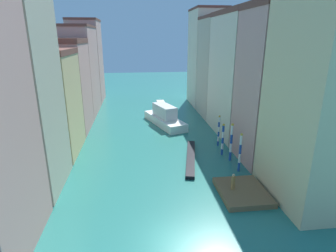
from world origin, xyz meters
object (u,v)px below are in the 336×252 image
object	(u,v)px
person_on_dock	(233,182)
vaporetto_white	(165,117)
waterfront_dock	(242,192)
mooring_pole_2	(223,139)
mooring_pole_1	(231,142)
gondola_black	(191,158)
mooring_pole_0	(240,152)
motorboat_0	(161,107)
mooring_pole_3	(219,130)

from	to	relation	value
person_on_dock	vaporetto_white	bearing A→B (deg)	100.18
waterfront_dock	mooring_pole_2	xyz separation A→B (m)	(0.90, 9.26, 1.85)
mooring_pole_1	gondola_black	xyz separation A→B (m)	(-4.64, 0.87, -2.19)
mooring_pole_0	gondola_black	size ratio (longest dim) A/B	0.43
waterfront_dock	mooring_pole_0	world-z (taller)	mooring_pole_0
person_on_dock	gondola_black	size ratio (longest dim) A/B	0.15
gondola_black	motorboat_0	xyz separation A→B (m)	(-1.36, 24.22, 0.46)
waterfront_dock	gondola_black	world-z (taller)	waterfront_dock
mooring_pole_2	motorboat_0	world-z (taller)	mooring_pole_2
waterfront_dock	mooring_pole_1	distance (m)	7.90
mooring_pole_0	mooring_pole_3	bearing A→B (deg)	90.65
mooring_pole_1	mooring_pole_3	bearing A→B (deg)	90.84
person_on_dock	gondola_black	xyz separation A→B (m)	(-2.39, 8.13, -1.05)
mooring_pole_0	vaporetto_white	world-z (taller)	mooring_pole_0
mooring_pole_3	motorboat_0	xyz separation A→B (m)	(-5.93, 20.32, -1.53)
waterfront_dock	vaporetto_white	world-z (taller)	vaporetto_white
mooring_pole_0	mooring_pole_1	size ratio (longest dim) A/B	0.95
waterfront_dock	person_on_dock	world-z (taller)	person_on_dock
gondola_black	mooring_pole_2	bearing A→B (deg)	12.19
mooring_pole_3	gondola_black	distance (m)	6.33
person_on_dock	mooring_pole_2	bearing A→B (deg)	78.76
mooring_pole_0	mooring_pole_1	distance (m)	2.85
mooring_pole_1	motorboat_0	size ratio (longest dim) A/B	0.70
person_on_dock	mooring_pole_3	bearing A→B (deg)	79.71
mooring_pole_1	motorboat_0	xyz separation A→B (m)	(-6.00, 25.09, -1.73)
vaporetto_white	gondola_black	xyz separation A→B (m)	(1.65, -14.37, -1.04)
person_on_dock	mooring_pole_0	world-z (taller)	mooring_pole_0
waterfront_dock	mooring_pole_0	size ratio (longest dim) A/B	1.18
waterfront_dock	motorboat_0	world-z (taller)	motorboat_0
person_on_dock	motorboat_0	world-z (taller)	person_on_dock
mooring_pole_0	motorboat_0	distance (m)	28.62
motorboat_0	person_on_dock	bearing A→B (deg)	-83.39
mooring_pole_3	mooring_pole_1	bearing A→B (deg)	-89.16
mooring_pole_2	mooring_pole_3	bearing A→B (deg)	82.60
mooring_pole_1	person_on_dock	bearing A→B (deg)	-107.25
person_on_dock	mooring_pole_3	xyz separation A→B (m)	(2.19, 12.04, 0.94)
mooring_pole_1	mooring_pole_3	size ratio (longest dim) A/B	1.09
waterfront_dock	vaporetto_white	distance (m)	23.27
mooring_pole_3	vaporetto_white	size ratio (longest dim) A/B	0.38
person_on_dock	gondola_black	bearing A→B (deg)	106.35
gondola_black	waterfront_dock	bearing A→B (deg)	-68.53
mooring_pole_1	gondola_black	distance (m)	5.21
waterfront_dock	gondola_black	size ratio (longest dim) A/B	0.51
person_on_dock	mooring_pole_1	distance (m)	7.69
motorboat_0	vaporetto_white	bearing A→B (deg)	-91.70
mooring_pole_1	mooring_pole_2	bearing A→B (deg)	104.53
mooring_pole_1	vaporetto_white	distance (m)	16.53
waterfront_dock	mooring_pole_0	bearing A→B (deg)	73.53
person_on_dock	mooring_pole_3	distance (m)	12.27
mooring_pole_0	gondola_black	distance (m)	6.31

